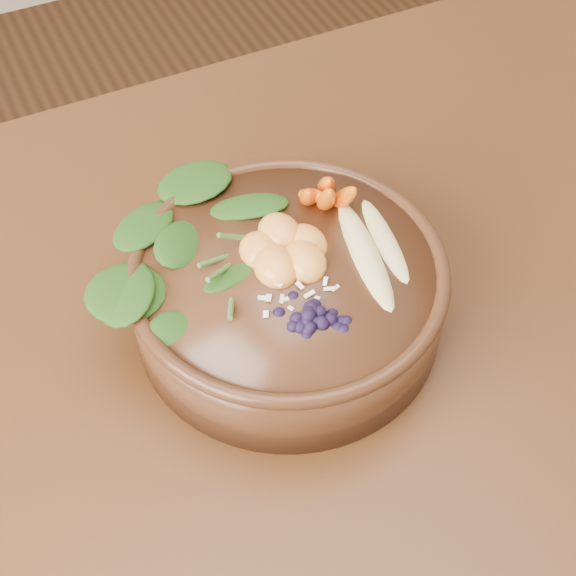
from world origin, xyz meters
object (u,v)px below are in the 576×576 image
at_px(banana_halves, 376,237).
at_px(blueberry_pile, 310,304).
at_px(stoneware_bowl, 288,295).
at_px(dining_table, 495,326).
at_px(carrot_cluster, 321,167).
at_px(kale_heap, 224,213).
at_px(mandarin_cluster, 285,241).

bearing_deg(banana_halves, blueberry_pile, -141.51).
bearing_deg(banana_halves, stoneware_bowl, -177.26).
xyz_separation_m(dining_table, carrot_cluster, (-0.16, 0.11, 0.21)).
bearing_deg(carrot_cluster, kale_heap, -169.49).
bearing_deg(carrot_cluster, dining_table, -21.39).
height_order(kale_heap, carrot_cluster, carrot_cluster).
xyz_separation_m(dining_table, blueberry_pile, (-0.24, -0.02, 0.19)).
height_order(stoneware_bowl, carrot_cluster, carrot_cluster).
relative_size(stoneware_bowl, blueberry_pile, 2.16).
height_order(stoneware_bowl, kale_heap, kale_heap).
xyz_separation_m(dining_table, mandarin_cluster, (-0.22, 0.06, 0.18)).
xyz_separation_m(stoneware_bowl, mandarin_cluster, (0.01, 0.02, 0.05)).
distance_m(carrot_cluster, mandarin_cluster, 0.08).
xyz_separation_m(banana_halves, blueberry_pile, (-0.09, -0.05, 0.01)).
bearing_deg(kale_heap, banana_halves, -34.73).
bearing_deg(blueberry_pile, banana_halves, 27.30).
distance_m(stoneware_bowl, kale_heap, 0.09).
bearing_deg(mandarin_cluster, carrot_cluster, 39.01).
bearing_deg(stoneware_bowl, carrot_cluster, 45.13).
bearing_deg(stoneware_bowl, blueberry_pile, -98.32).
height_order(dining_table, blueberry_pile, blueberry_pile).
xyz_separation_m(carrot_cluster, banana_halves, (0.02, -0.08, -0.03)).
height_order(dining_table, stoneware_bowl, stoneware_bowl).
distance_m(carrot_cluster, blueberry_pile, 0.14).
distance_m(mandarin_cluster, blueberry_pile, 0.08).
height_order(carrot_cluster, banana_halves, carrot_cluster).
relative_size(kale_heap, carrot_cluster, 2.37).
bearing_deg(carrot_cluster, blueberry_pile, -109.55).
relative_size(dining_table, banana_halves, 10.34).
bearing_deg(stoneware_bowl, dining_table, -10.17).
relative_size(mandarin_cluster, blueberry_pile, 0.69).
height_order(kale_heap, banana_halves, kale_heap).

